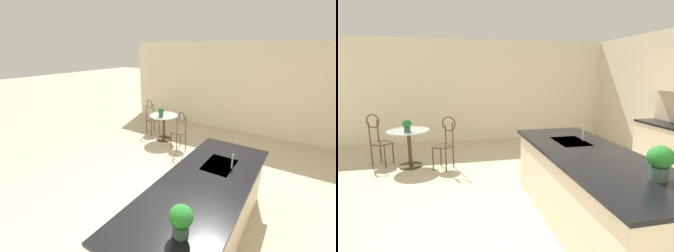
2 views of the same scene
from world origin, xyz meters
The scene contains 9 objects.
ground_plane centered at (0.00, 0.00, 0.00)m, with size 40.00×40.00×0.00m, color beige.
wall_left_window centered at (-4.26, 0.00, 1.35)m, with size 0.12×7.80×2.70m, color beige.
kitchen_island centered at (0.30, 0.85, 0.46)m, with size 2.80×1.06×0.92m.
bistro_table centered at (-2.34, -1.54, 0.45)m, with size 0.80×0.80×0.74m.
chair_near_window centered at (-2.04, -0.84, 0.57)m, with size 0.52×0.52×1.04m.
chair_by_island centered at (-2.57, -2.14, 0.57)m, with size 0.49×0.52×1.04m.
sink_faucet centered at (-0.25, 1.03, 1.03)m, with size 0.02×0.02×0.22m, color #B2B5BA.
potted_plant_on_table centered at (-2.20, -1.53, 0.87)m, with size 0.17×0.17×0.23m.
potted_plant_counter_far centered at (1.15, 1.00, 1.10)m, with size 0.22×0.22×0.31m.
Camera 1 is at (2.49, 1.74, 2.53)m, focal length 23.26 mm.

